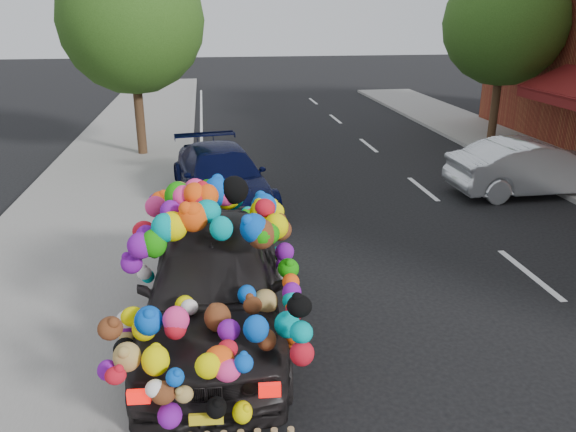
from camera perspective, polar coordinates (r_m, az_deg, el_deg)
The scene contains 9 objects.
ground at distance 9.30m, azimuth 3.83°, elevation -7.33°, with size 100.00×100.00×0.00m, color black.
sidewalk at distance 9.43m, azimuth -22.93°, elevation -8.20°, with size 4.00×60.00×0.12m, color gray.
kerb at distance 9.11m, azimuth -10.91°, elevation -7.84°, with size 0.15×60.00×0.13m, color gray.
lane_markings at distance 10.60m, azimuth 23.32°, elevation -5.42°, with size 6.00×50.00×0.01m, color silver, non-canonical shape.
tree_near_sidewalk at distance 17.68m, azimuth -15.66°, elevation 18.58°, with size 4.20×4.20×6.13m.
tree_far_b at distance 20.55m, azimuth 21.20°, elevation 17.75°, with size 4.00×4.00×5.90m.
plush_art_car at distance 7.61m, azimuth -7.58°, elevation -4.41°, with size 2.53×4.96×2.23m.
navy_sedan at distance 13.07m, azimuth -6.75°, elevation 3.92°, with size 1.87×4.59×1.33m, color black.
silver_hatchback at distance 15.06m, azimuth 23.67°, elevation 4.55°, with size 1.43×4.10×1.35m, color silver.
Camera 1 is at (-1.81, -8.06, 4.28)m, focal length 35.00 mm.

